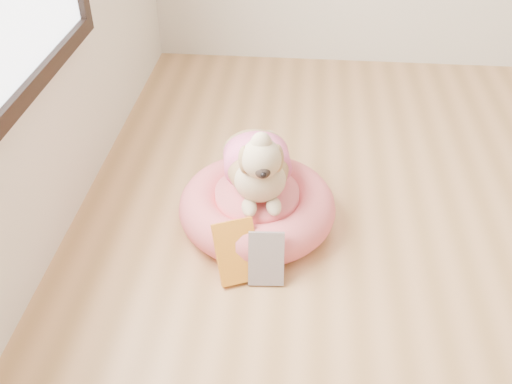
# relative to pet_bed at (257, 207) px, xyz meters

# --- Properties ---
(pet_bed) EXTENTS (0.63, 0.63, 0.16)m
(pet_bed) POSITION_rel_pet_bed_xyz_m (0.00, 0.00, 0.00)
(pet_bed) COLOR #FB626C
(pet_bed) RESTS_ON floor
(dog) EXTENTS (0.39, 0.51, 0.34)m
(dog) POSITION_rel_pet_bed_xyz_m (0.00, 0.02, 0.25)
(dog) COLOR brown
(dog) RESTS_ON pet_bed
(book_yellow) EXTENTS (0.20, 0.20, 0.21)m
(book_yellow) POSITION_rel_pet_bed_xyz_m (-0.05, -0.29, 0.02)
(book_yellow) COLOR gold
(book_yellow) RESTS_ON floor
(book_white) EXTENTS (0.14, 0.11, 0.19)m
(book_white) POSITION_rel_pet_bed_xyz_m (0.06, -0.31, 0.02)
(book_white) COLOR white
(book_white) RESTS_ON floor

